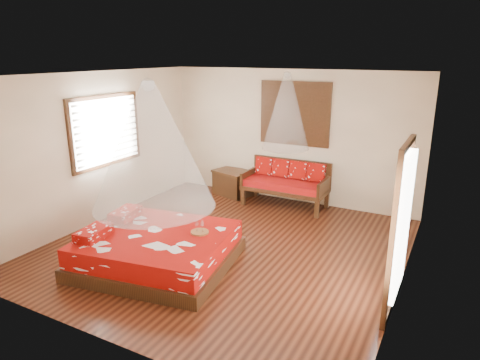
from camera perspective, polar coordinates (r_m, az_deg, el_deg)
name	(u,v)px	position (r m, az deg, el deg)	size (l,w,h in m)	color
room	(226,166)	(6.76, -1.91, 1.91)	(5.54, 5.54, 2.84)	black
bed	(157,249)	(6.70, -11.04, -9.00)	(2.45, 2.28, 0.64)	black
daybed	(286,181)	(9.03, 6.22, -0.18)	(1.75, 0.78, 0.94)	black
storage_chest	(233,182)	(9.70, -0.94, -0.33)	(0.95, 0.80, 0.57)	black
shutter_panel	(295,114)	(9.04, 7.30, 8.77)	(1.52, 0.06, 1.32)	black
window_left	(106,131)	(8.49, -17.42, 6.27)	(0.10, 1.74, 1.34)	black
glazed_door	(398,231)	(5.49, 20.29, -6.37)	(0.08, 1.02, 2.16)	black
wine_tray	(200,229)	(6.51, -5.40, -6.58)	(0.27, 0.27, 0.22)	brown
mosquito_net_main	(152,146)	(6.18, -11.69, 4.46)	(1.77, 1.77, 1.80)	white
mosquito_net_daybed	(286,111)	(8.60, 6.20, 9.08)	(0.94, 0.94, 1.50)	white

